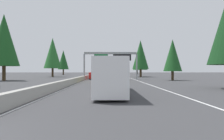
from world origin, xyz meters
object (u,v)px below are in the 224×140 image
Objects in this scene: conifer_right_distant at (137,62)px; sign_gantry_overhead at (111,58)px; conifer_left_far at (63,60)px; conifer_right_near at (173,55)px; conifer_right_far at (141,58)px; bus_mid_right at (110,75)px; pickup_far_center at (109,73)px; conifer_right_mid at (140,55)px; minivan_distant_a at (94,75)px; sedan_near_center at (98,75)px; box_truck_distant_b at (108,73)px; sedan_mid_center at (109,75)px; conifer_left_mid at (53,53)px; conifer_left_near at (4,40)px.

sign_gantry_overhead is at bearing 166.89° from conifer_right_distant.
conifer_left_far is (54.38, 23.50, 2.45)m from sign_gantry_overhead.
conifer_right_far is at bearing 4.43° from conifer_right_near.
conifer_right_near is (24.22, -13.85, 3.73)m from bus_mid_right.
conifer_right_mid reaches higher than pickup_far_center.
minivan_distant_a reaches higher than sedan_near_center.
sign_gantry_overhead is 1.02× the size of conifer_left_far.
box_truck_distant_b is (20.36, 0.14, -0.11)m from bus_mid_right.
sedan_near_center is 15.46m from conifer_right_mid.
sedan_near_center is at bearing 7.72° from box_truck_distant_b.
bus_mid_right is 1.01× the size of conifer_right_distant.
conifer_left_far is (61.83, 22.79, 5.98)m from box_truck_distant_b.
conifer_right_far is (7.10, -15.20, 5.92)m from sedan_near_center.
pickup_far_center reaches higher than sedan_mid_center.
sedan_near_center is at bearing -152.12° from conifer_left_far.
conifer_left_far reaches higher than conifer_right_near.
bus_mid_right reaches higher than sedan_near_center.
box_truck_distant_b is 0.68× the size of conifer_left_far.
bus_mid_right is 49.98m from sedan_mid_center.
minivan_distant_a is at bearing 20.53° from box_truck_distant_b.
conifer_left_mid reaches higher than bus_mid_right.
conifer_left_near reaches higher than sedan_mid_center.
bus_mid_right is 45.72m from sedan_near_center.
conifer_right_mid is (16.05, -14.13, 6.37)m from minivan_distant_a.
sedan_mid_center is (-17.80, -0.03, -0.23)m from pickup_far_center.
conifer_left_mid is at bearing 97.43° from conifer_right_far.
minivan_distant_a reaches higher than sedan_mid_center.
bus_mid_right is 0.95× the size of conifer_right_mid.
sedan_mid_center is at bearing 160.93° from conifer_right_distant.
bus_mid_right is at bearing -136.77° from conifer_left_near.
sedan_mid_center is 35.47m from conifer_left_near.
pickup_far_center is 1.27× the size of sedan_mid_center.
bus_mid_right is 100.86m from conifer_right_distant.
conifer_right_near is 75.11m from conifer_right_distant.
conifer_right_distant is at bearing -16.80° from minivan_distant_a.
minivan_distant_a is 0.44× the size of conifer_right_distant.
sedan_near_center is (45.57, 3.56, -1.03)m from bus_mid_right.
conifer_right_mid is 1.06× the size of conifer_right_distant.
conifer_right_distant is at bearing -2.56° from conifer_right_near.
conifer_right_mid reaches higher than conifer_right_near.
sedan_near_center is (-22.19, 3.70, -0.23)m from pickup_far_center.
conifer_right_distant is at bearing -7.28° from conifer_right_mid.
sign_gantry_overhead is 20.77m from conifer_right_mid.
sedan_mid_center is at bearing -86.16° from conifer_left_mid.
sedan_near_center is 17.80m from conifer_right_far.
conifer_right_near is 0.72× the size of conifer_left_far.
conifer_left_far is at bearing 35.64° from sedan_mid_center.
conifer_left_near is at bearing 152.54° from conifer_right_distant.
conifer_right_distant reaches higher than sedan_near_center.
box_truck_distant_b is at bearing -159.47° from minivan_distant_a.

